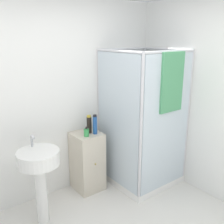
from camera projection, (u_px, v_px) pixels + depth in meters
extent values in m
cube|color=white|center=(43.00, 102.00, 3.20)|extent=(6.40, 0.06, 2.50)
cube|color=white|center=(140.00, 175.00, 3.88)|extent=(0.89, 0.89, 0.09)
cylinder|color=silver|center=(143.00, 107.00, 4.21)|extent=(0.04, 0.04, 1.87)
cylinder|color=silver|center=(99.00, 116.00, 3.71)|extent=(0.04, 0.04, 1.87)
cylinder|color=silver|center=(187.00, 120.00, 3.55)|extent=(0.04, 0.04, 1.87)
cylinder|color=silver|center=(141.00, 133.00, 3.05)|extent=(0.04, 0.04, 1.87)
cylinder|color=silver|center=(170.00, 52.00, 3.05)|extent=(0.86, 0.04, 0.04)
cylinder|color=silver|center=(123.00, 49.00, 3.70)|extent=(0.86, 0.04, 0.04)
cylinder|color=silver|center=(118.00, 51.00, 3.12)|extent=(0.04, 0.86, 0.04)
cylinder|color=silver|center=(167.00, 49.00, 3.62)|extent=(0.04, 0.86, 0.04)
cube|color=silver|center=(167.00, 124.00, 3.29)|extent=(0.82, 0.01, 1.75)
cube|color=silver|center=(117.00, 122.00, 3.37)|extent=(0.01, 0.82, 1.75)
cylinder|color=#B7BABF|center=(136.00, 118.00, 4.08)|extent=(0.02, 0.02, 1.40)
cylinder|color=#B7BABF|center=(140.00, 72.00, 3.84)|extent=(0.07, 0.07, 0.04)
cube|color=#4C9966|center=(172.00, 83.00, 3.14)|extent=(0.37, 0.03, 0.72)
cube|color=beige|center=(87.00, 161.00, 3.53)|extent=(0.36, 0.38, 0.80)
sphere|color=gold|center=(96.00, 164.00, 3.37)|extent=(0.02, 0.02, 0.02)
cylinder|color=white|center=(41.00, 193.00, 2.90)|extent=(0.13, 0.13, 0.71)
cylinder|color=white|center=(38.00, 158.00, 2.78)|extent=(0.45, 0.45, 0.15)
cylinder|color=#B7BABF|center=(32.00, 141.00, 2.86)|extent=(0.02, 0.02, 0.13)
cube|color=#B7BABF|center=(33.00, 137.00, 2.82)|extent=(0.02, 0.07, 0.02)
cylinder|color=green|center=(86.00, 133.00, 3.31)|extent=(0.07, 0.07, 0.10)
cylinder|color=black|center=(86.00, 128.00, 3.29)|extent=(0.02, 0.02, 0.02)
cube|color=black|center=(87.00, 127.00, 3.28)|extent=(0.02, 0.04, 0.01)
cylinder|color=black|center=(89.00, 125.00, 3.42)|extent=(0.06, 0.06, 0.21)
cylinder|color=gold|center=(89.00, 116.00, 3.39)|extent=(0.05, 0.05, 0.02)
cylinder|color=#1E4C93|center=(95.00, 125.00, 3.38)|extent=(0.06, 0.06, 0.23)
cylinder|color=black|center=(95.00, 116.00, 3.34)|extent=(0.05, 0.05, 0.02)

